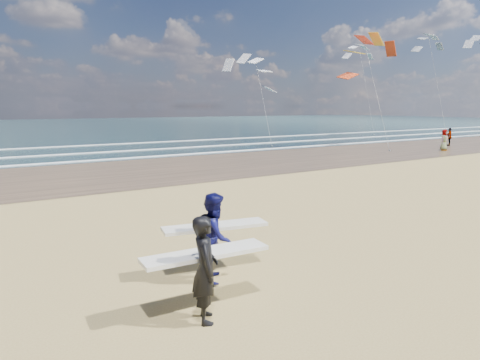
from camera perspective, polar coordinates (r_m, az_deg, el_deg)
wet_sand_strip at (r=33.97m, az=14.12°, el=3.66°), size 220.00×12.00×0.01m
ocean at (r=81.00m, az=-15.13°, el=7.02°), size 220.00×100.00×0.02m
foam_breakers at (r=41.49m, az=3.88°, el=5.06°), size 220.00×11.70×0.05m
surfer_near at (r=7.08m, az=-4.65°, el=-11.45°), size 2.23×1.06×1.76m
surfer_far at (r=8.66m, az=-3.33°, el=-7.44°), size 2.26×1.38×1.78m
beachgoer_0 at (r=37.57m, az=25.57°, el=4.83°), size 0.88×0.63×1.66m
beachgoer_1 at (r=42.38m, az=26.14°, el=5.19°), size 1.00×0.77×1.58m
kite_0 at (r=37.61m, az=17.18°, el=13.35°), size 6.86×4.86×10.27m
kite_1 at (r=39.88m, az=2.83°, el=11.99°), size 6.03×4.76×8.84m
kite_2 at (r=56.54m, az=24.65°, el=12.47°), size 5.38×4.69×12.97m
kite_5 at (r=56.76m, az=16.35°, el=12.41°), size 5.05×4.66×12.18m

